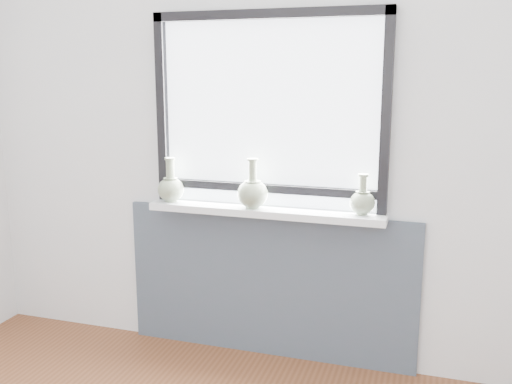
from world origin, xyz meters
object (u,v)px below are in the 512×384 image
(vase_c, at_px, (362,201))
(windowsill, at_px, (265,211))
(vase_b, at_px, (253,192))
(vase_a, at_px, (171,187))

(vase_c, bearing_deg, windowsill, -179.00)
(vase_b, xyz_separation_m, vase_c, (0.59, 0.03, -0.02))
(windowsill, relative_size, vase_a, 5.21)
(vase_b, bearing_deg, windowsill, 19.99)
(vase_a, xyz_separation_m, vase_c, (1.09, 0.02, -0.01))
(vase_b, bearing_deg, vase_c, 3.10)
(windowsill, bearing_deg, vase_b, -160.01)
(vase_b, bearing_deg, vase_a, 178.49)
(windowsill, distance_m, vase_c, 0.54)
(vase_b, distance_m, vase_c, 0.59)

